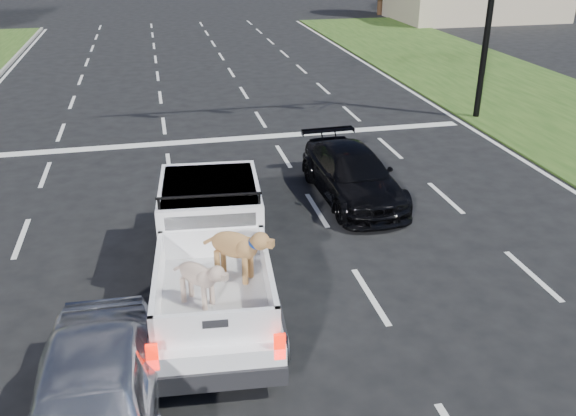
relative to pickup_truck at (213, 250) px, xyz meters
The scene contains 5 objects.
ground 1.68m from the pickup_truck, 31.01° to the right, with size 160.00×160.00×0.00m, color black.
road_markings 6.05m from the pickup_truck, 78.71° to the left, with size 17.75×60.00×0.01m.
pickup_truck is the anchor object (origin of this frame).
silver_sedan 4.10m from the pickup_truck, 118.85° to the right, with size 1.81×4.49×1.53m, color silver.
black_coupe 5.57m from the pickup_truck, 43.86° to the left, with size 1.81×4.46×1.29m, color black.
Camera 1 is at (-1.97, -9.36, 6.53)m, focal length 38.00 mm.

